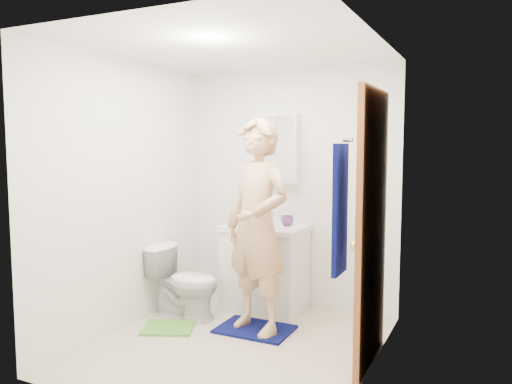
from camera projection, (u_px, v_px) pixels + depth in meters
floor at (236, 346)px, 4.11m from camera, size 2.20×2.40×0.02m
ceiling at (234, 45)px, 3.87m from camera, size 2.20×2.40×0.02m
wall_back at (291, 188)px, 5.08m from camera, size 2.20×0.02×2.40m
wall_front at (137, 221)px, 2.91m from camera, size 2.20×0.02×2.40m
wall_left at (126, 194)px, 4.47m from camera, size 0.02×2.40×2.40m
wall_right at (374, 208)px, 3.51m from camera, size 0.02×2.40×2.40m
vanity_cabinet at (265, 270)px, 4.95m from camera, size 0.75×0.55×0.80m
countertop at (266, 228)px, 4.91m from camera, size 0.79×0.59×0.05m
sink_basin at (266, 226)px, 4.91m from camera, size 0.40×0.40×0.03m
faucet at (273, 217)px, 5.07m from camera, size 0.03×0.03×0.12m
medicine_cabinet at (275, 149)px, 5.04m from camera, size 0.50×0.12×0.70m
mirror_panel at (272, 149)px, 4.98m from camera, size 0.46×0.01×0.66m
door at (372, 228)px, 3.68m from camera, size 0.05×0.80×2.05m
door_knob at (355, 246)px, 3.42m from camera, size 0.07×0.07×0.07m
towel at (340, 209)px, 3.03m from camera, size 0.03×0.24×0.80m
towel_hook at (348, 140)px, 2.97m from camera, size 0.06×0.02×0.02m
toilet at (185, 282)px, 4.73m from camera, size 0.68×0.40×0.69m
bath_mat at (255, 329)px, 4.42m from camera, size 0.65×0.46×0.02m
green_rug at (168, 328)px, 4.46m from camera, size 0.56×0.52×0.02m
soap_dispenser at (242, 214)px, 4.93m from camera, size 0.13×0.13×0.21m
toothbrush_cup at (287, 221)px, 4.88m from camera, size 0.15×0.15×0.10m
man at (257, 226)px, 4.28m from camera, size 0.78×0.64×1.84m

